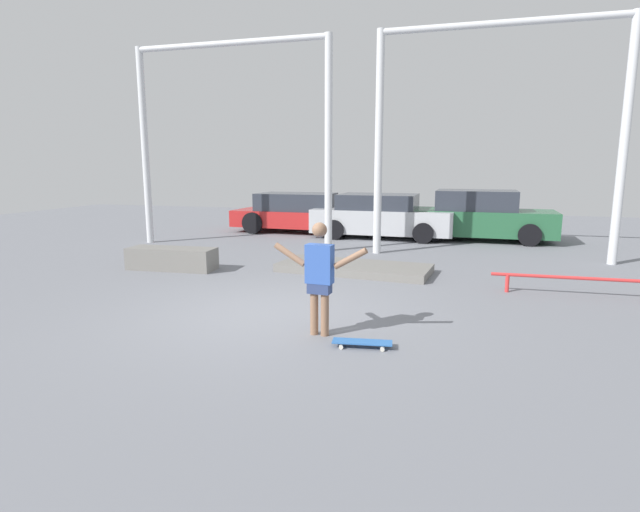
{
  "coord_description": "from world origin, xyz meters",
  "views": [
    {
      "loc": [
        2.76,
        -6.89,
        2.23
      ],
      "look_at": [
        0.4,
        1.35,
        0.68
      ],
      "focal_mm": 28.0,
      "sensor_mm": 36.0,
      "label": 1
    }
  ],
  "objects_px": {
    "grind_box": "(172,259)",
    "parked_car_green": "(480,216)",
    "skateboard": "(362,342)",
    "parked_car_silver": "(382,217)",
    "manual_pad": "(354,268)",
    "skateboarder": "(320,273)",
    "grind_rail": "(587,280)",
    "parked_car_red": "(300,213)"
  },
  "relations": [
    {
      "from": "skateboard",
      "to": "parked_car_silver",
      "type": "distance_m",
      "value": 9.9
    },
    {
      "from": "skateboarder",
      "to": "parked_car_silver",
      "type": "relative_size",
      "value": 0.35
    },
    {
      "from": "skateboard",
      "to": "grind_rail",
      "type": "xyz_separation_m",
      "value": [
        3.25,
        3.49,
        0.22
      ]
    },
    {
      "from": "skateboarder",
      "to": "grind_box",
      "type": "relative_size",
      "value": 0.79
    },
    {
      "from": "grind_box",
      "to": "manual_pad",
      "type": "xyz_separation_m",
      "value": [
        3.89,
        0.83,
        -0.15
      ]
    },
    {
      "from": "grind_box",
      "to": "parked_car_silver",
      "type": "relative_size",
      "value": 0.44
    },
    {
      "from": "grind_box",
      "to": "parked_car_red",
      "type": "distance_m",
      "value": 6.82
    },
    {
      "from": "grind_rail",
      "to": "grind_box",
      "type": "bearing_deg",
      "value": 179.53
    },
    {
      "from": "skateboarder",
      "to": "grind_rail",
      "type": "distance_m",
      "value": 5.06
    },
    {
      "from": "skateboarder",
      "to": "manual_pad",
      "type": "bearing_deg",
      "value": 100.29
    },
    {
      "from": "parked_car_silver",
      "to": "skateboarder",
      "type": "bearing_deg",
      "value": -84.52
    },
    {
      "from": "parked_car_green",
      "to": "parked_car_red",
      "type": "bearing_deg",
      "value": 178.6
    },
    {
      "from": "skateboard",
      "to": "grind_box",
      "type": "distance_m",
      "value": 6.09
    },
    {
      "from": "manual_pad",
      "to": "parked_car_green",
      "type": "bearing_deg",
      "value": 64.65
    },
    {
      "from": "skateboarder",
      "to": "parked_car_red",
      "type": "xyz_separation_m",
      "value": [
        -3.58,
        10.02,
        -0.2
      ]
    },
    {
      "from": "grind_rail",
      "to": "parked_car_red",
      "type": "xyz_separation_m",
      "value": [
        -7.47,
        6.83,
        0.36
      ]
    },
    {
      "from": "manual_pad",
      "to": "parked_car_red",
      "type": "relative_size",
      "value": 0.69
    },
    {
      "from": "parked_car_red",
      "to": "parked_car_green",
      "type": "distance_m",
      "value": 5.86
    },
    {
      "from": "parked_car_red",
      "to": "skateboarder",
      "type": "bearing_deg",
      "value": -68.81
    },
    {
      "from": "grind_rail",
      "to": "parked_car_silver",
      "type": "distance_m",
      "value": 7.79
    },
    {
      "from": "skateboard",
      "to": "parked_car_green",
      "type": "height_order",
      "value": "parked_car_green"
    },
    {
      "from": "skateboard",
      "to": "grind_box",
      "type": "relative_size",
      "value": 0.4
    },
    {
      "from": "parked_car_red",
      "to": "manual_pad",
      "type": "bearing_deg",
      "value": -60.33
    },
    {
      "from": "grind_rail",
      "to": "parked_car_silver",
      "type": "bearing_deg",
      "value": 125.93
    },
    {
      "from": "parked_car_red",
      "to": "parked_car_silver",
      "type": "distance_m",
      "value": 2.96
    },
    {
      "from": "grind_box",
      "to": "parked_car_green",
      "type": "height_order",
      "value": "parked_car_green"
    },
    {
      "from": "grind_rail",
      "to": "parked_car_green",
      "type": "height_order",
      "value": "parked_car_green"
    },
    {
      "from": "grind_box",
      "to": "parked_car_green",
      "type": "xyz_separation_m",
      "value": [
        6.57,
        6.5,
        0.48
      ]
    },
    {
      "from": "manual_pad",
      "to": "grind_rail",
      "type": "bearing_deg",
      "value": -11.85
    },
    {
      "from": "manual_pad",
      "to": "parked_car_silver",
      "type": "relative_size",
      "value": 0.73
    },
    {
      "from": "parked_car_red",
      "to": "parked_car_silver",
      "type": "bearing_deg",
      "value": -8.89
    },
    {
      "from": "skateboard",
      "to": "parked_car_green",
      "type": "relative_size",
      "value": 0.18
    },
    {
      "from": "manual_pad",
      "to": "parked_car_silver",
      "type": "bearing_deg",
      "value": 92.8
    },
    {
      "from": "parked_car_green",
      "to": "grind_box",
      "type": "bearing_deg",
      "value": -134.14
    },
    {
      "from": "grind_box",
      "to": "grind_rail",
      "type": "bearing_deg",
      "value": -0.47
    },
    {
      "from": "parked_car_red",
      "to": "parked_car_silver",
      "type": "relative_size",
      "value": 1.05
    },
    {
      "from": "skateboarder",
      "to": "grind_box",
      "type": "bearing_deg",
      "value": 147.42
    },
    {
      "from": "skateboarder",
      "to": "grind_rail",
      "type": "height_order",
      "value": "skateboarder"
    },
    {
      "from": "manual_pad",
      "to": "parked_car_green",
      "type": "height_order",
      "value": "parked_car_green"
    },
    {
      "from": "manual_pad",
      "to": "parked_car_green",
      "type": "relative_size",
      "value": 0.75
    },
    {
      "from": "grind_rail",
      "to": "skateboarder",
      "type": "bearing_deg",
      "value": -140.64
    },
    {
      "from": "grind_box",
      "to": "parked_car_silver",
      "type": "xyz_separation_m",
      "value": [
        3.62,
        6.23,
        0.43
      ]
    }
  ]
}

